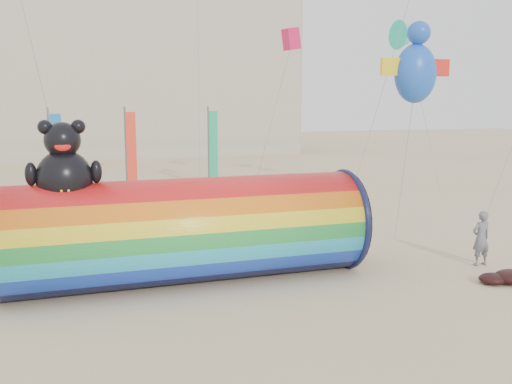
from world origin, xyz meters
name	(u,v)px	position (x,y,z in m)	size (l,w,h in m)	color
ground	(256,273)	(0.00, 0.00, 0.00)	(160.00, 160.00, 0.00)	#CCB58C
windsock_assembly	(186,228)	(-2.27, -0.08, 1.68)	(10.98, 3.34, 5.06)	red
kite_handler	(481,238)	(7.45, -1.58, 0.94)	(0.68, 0.45, 1.87)	slate
festival_banners	(139,153)	(-1.70, 15.49, 2.64)	(9.91, 5.66, 5.20)	#59595E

